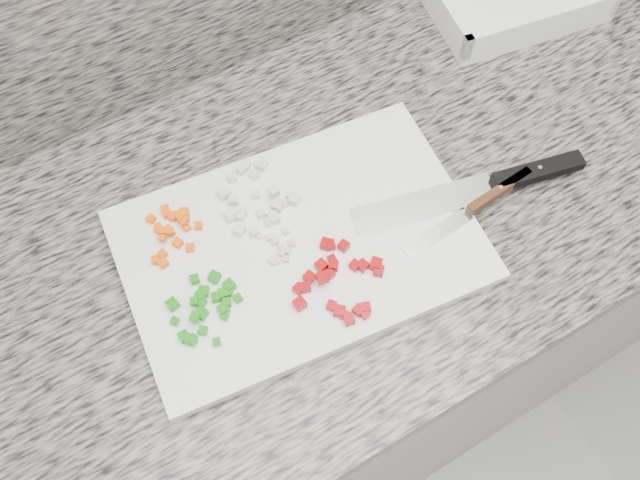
{
  "coord_description": "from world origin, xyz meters",
  "views": [
    {
      "loc": [
        -0.31,
        1.01,
        1.75
      ],
      "look_at": [
        -0.08,
        1.38,
        0.94
      ],
      "focal_mm": 40.0,
      "sensor_mm": 36.0,
      "label": 1
    }
  ],
  "objects": [
    {
      "name": "paring_knife",
      "position": [
        0.14,
        1.32,
        0.92
      ],
      "size": [
        0.22,
        0.03,
        0.02
      ],
      "rotation": [
        0.0,
        0.0,
        0.08
      ],
      "color": "silver",
      "rests_on": "cutting_board"
    },
    {
      "name": "red_pepper_pile",
      "position": [
        -0.09,
        1.33,
        0.92
      ],
      "size": [
        0.13,
        0.13,
        0.02
      ],
      "color": "#A10205",
      "rests_on": "cutting_board"
    },
    {
      "name": "cabinet",
      "position": [
        0.0,
        1.44,
        0.43
      ],
      "size": [
        3.92,
        0.62,
        0.86
      ],
      "primitive_type": "cube",
      "color": "beige",
      "rests_on": "ground"
    },
    {
      "name": "garlic_pile",
      "position": [
        -0.13,
        1.41,
        0.92
      ],
      "size": [
        0.05,
        0.06,
        0.01
      ],
      "color": "beige",
      "rests_on": "cutting_board"
    },
    {
      "name": "chef_knife",
      "position": [
        0.18,
        1.34,
        0.92
      ],
      "size": [
        0.34,
        0.11,
        0.02
      ],
      "rotation": [
        0.0,
        0.0,
        -0.23
      ],
      "color": "silver",
      "rests_on": "cutting_board"
    },
    {
      "name": "cutting_board",
      "position": [
        -0.1,
        1.4,
        0.91
      ],
      "size": [
        0.5,
        0.37,
        0.02
      ],
      "primitive_type": "cube",
      "rotation": [
        0.0,
        0.0,
        -0.12
      ],
      "color": "white",
      "rests_on": "countertop"
    },
    {
      "name": "countertop",
      "position": [
        0.0,
        1.44,
        0.88
      ],
      "size": [
        3.96,
        0.64,
        0.04
      ],
      "primitive_type": "cube",
      "color": "slate",
      "rests_on": "cabinet"
    },
    {
      "name": "onion_pile",
      "position": [
        -0.12,
        1.49,
        0.92
      ],
      "size": [
        0.11,
        0.12,
        0.02
      ],
      "color": "beige",
      "rests_on": "cutting_board"
    },
    {
      "name": "carrot_pile",
      "position": [
        -0.24,
        1.5,
        0.92
      ],
      "size": [
        0.08,
        0.09,
        0.02
      ],
      "color": "#FF5605",
      "rests_on": "cutting_board"
    },
    {
      "name": "green_pepper_pile",
      "position": [
        -0.25,
        1.38,
        0.92
      ],
      "size": [
        0.1,
        0.1,
        0.02
      ],
      "color": "#147F0B",
      "rests_on": "cutting_board"
    }
  ]
}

